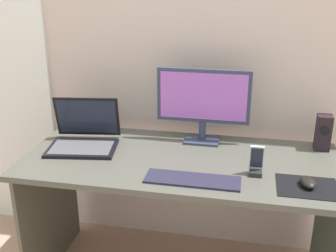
# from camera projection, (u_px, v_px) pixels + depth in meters

# --- Properties ---
(wall_back) EXTENTS (6.00, 0.04, 2.50)m
(wall_back) POSITION_uv_depth(u_px,v_px,m) (196.00, 33.00, 2.19)
(wall_back) COLOR #C5AEA4
(wall_back) RESTS_ON ground_plane
(desk) EXTENTS (1.50, 0.67, 0.72)m
(desk) POSITION_uv_depth(u_px,v_px,m) (181.00, 185.00, 2.03)
(desk) COLOR #474740
(desk) RESTS_ON ground_plane
(monitor) EXTENTS (0.47, 0.14, 0.38)m
(monitor) POSITION_uv_depth(u_px,v_px,m) (203.00, 102.00, 2.11)
(monitor) COLOR #2D334B
(monitor) RESTS_ON desk
(speaker_right) EXTENTS (0.07, 0.07, 0.18)m
(speaker_right) POSITION_uv_depth(u_px,v_px,m) (323.00, 133.00, 2.05)
(speaker_right) COLOR black
(speaker_right) RESTS_ON desk
(laptop) EXTENTS (0.37, 0.33, 0.24)m
(laptop) POSITION_uv_depth(u_px,v_px,m) (84.00, 137.00, 2.11)
(laptop) COLOR black
(laptop) RESTS_ON desk
(keyboard_external) EXTENTS (0.41, 0.13, 0.01)m
(keyboard_external) POSITION_uv_depth(u_px,v_px,m) (193.00, 180.00, 1.77)
(keyboard_external) COLOR #201F32
(keyboard_external) RESTS_ON desk
(mousepad) EXTENTS (0.25, 0.20, 0.00)m
(mousepad) POSITION_uv_depth(u_px,v_px,m) (307.00, 187.00, 1.72)
(mousepad) COLOR black
(mousepad) RESTS_ON desk
(mouse) EXTENTS (0.08, 0.11, 0.04)m
(mouse) POSITION_uv_depth(u_px,v_px,m) (308.00, 182.00, 1.72)
(mouse) COLOR black
(mouse) RESTS_ON mousepad
(phone_in_dock) EXTENTS (0.06, 0.06, 0.14)m
(phone_in_dock) POSITION_uv_depth(u_px,v_px,m) (256.00, 165.00, 1.81)
(phone_in_dock) COLOR black
(phone_in_dock) RESTS_ON desk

